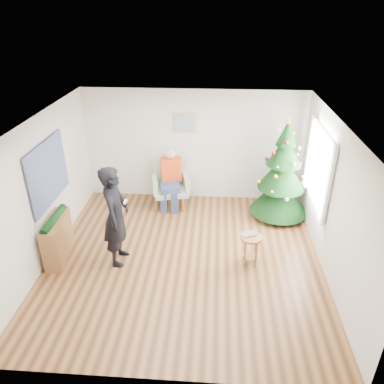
# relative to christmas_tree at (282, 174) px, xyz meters

# --- Properties ---
(floor) EXTENTS (5.00, 5.00, 0.00)m
(floor) POSITION_rel_christmas_tree_xyz_m (-1.94, -1.72, -1.02)
(floor) COLOR brown
(floor) RESTS_ON ground
(ceiling) EXTENTS (5.00, 5.00, 0.00)m
(ceiling) POSITION_rel_christmas_tree_xyz_m (-1.94, -1.72, 1.58)
(ceiling) COLOR white
(ceiling) RESTS_ON wall_back
(wall_back) EXTENTS (5.00, 0.00, 5.00)m
(wall_back) POSITION_rel_christmas_tree_xyz_m (-1.94, 0.78, 0.28)
(wall_back) COLOR silver
(wall_back) RESTS_ON floor
(wall_front) EXTENTS (5.00, 0.00, 5.00)m
(wall_front) POSITION_rel_christmas_tree_xyz_m (-1.94, -4.22, 0.28)
(wall_front) COLOR silver
(wall_front) RESTS_ON floor
(wall_left) EXTENTS (0.00, 5.00, 5.00)m
(wall_left) POSITION_rel_christmas_tree_xyz_m (-4.44, -1.72, 0.28)
(wall_left) COLOR silver
(wall_left) RESTS_ON floor
(wall_right) EXTENTS (0.00, 5.00, 5.00)m
(wall_right) POSITION_rel_christmas_tree_xyz_m (0.56, -1.72, 0.28)
(wall_right) COLOR silver
(wall_right) RESTS_ON floor
(window_panel) EXTENTS (0.04, 1.30, 1.40)m
(window_panel) POSITION_rel_christmas_tree_xyz_m (0.53, -0.72, 0.48)
(window_panel) COLOR white
(window_panel) RESTS_ON wall_right
(curtains) EXTENTS (0.05, 1.75, 1.50)m
(curtains) POSITION_rel_christmas_tree_xyz_m (0.50, -0.72, 0.48)
(curtains) COLOR white
(curtains) RESTS_ON wall_right
(christmas_tree) EXTENTS (1.25, 1.25, 2.26)m
(christmas_tree) POSITION_rel_christmas_tree_xyz_m (0.00, 0.00, 0.00)
(christmas_tree) COLOR #3F2816
(christmas_tree) RESTS_ON floor
(stool) EXTENTS (0.40, 0.40, 0.59)m
(stool) POSITION_rel_christmas_tree_xyz_m (-0.74, -1.77, -0.71)
(stool) COLOR brown
(stool) RESTS_ON floor
(laptop) EXTENTS (0.39, 0.33, 0.03)m
(laptop) POSITION_rel_christmas_tree_xyz_m (-0.74, -1.77, -0.41)
(laptop) COLOR silver
(laptop) RESTS_ON stool
(armchair) EXTENTS (0.94, 0.90, 1.04)m
(armchair) POSITION_rel_christmas_tree_xyz_m (-2.44, 0.34, -0.63)
(armchair) COLOR #98AB8A
(armchair) RESTS_ON floor
(seated_person) EXTENTS (0.53, 0.71, 1.36)m
(seated_person) POSITION_rel_christmas_tree_xyz_m (-2.43, 0.29, -0.31)
(seated_person) COLOR navy
(seated_person) RESTS_ON armchair
(standing_man) EXTENTS (0.45, 0.69, 1.88)m
(standing_man) POSITION_rel_christmas_tree_xyz_m (-3.12, -1.83, -0.07)
(standing_man) COLOR black
(standing_man) RESTS_ON floor
(game_controller) EXTENTS (0.04, 0.13, 0.04)m
(game_controller) POSITION_rel_christmas_tree_xyz_m (-2.92, -1.86, 0.24)
(game_controller) COLOR white
(game_controller) RESTS_ON standing_man
(console) EXTENTS (0.42, 1.03, 0.80)m
(console) POSITION_rel_christmas_tree_xyz_m (-4.27, -1.81, -0.62)
(console) COLOR brown
(console) RESTS_ON floor
(garland) EXTENTS (0.14, 0.90, 0.14)m
(garland) POSITION_rel_christmas_tree_xyz_m (-4.27, -1.81, -0.20)
(garland) COLOR black
(garland) RESTS_ON console
(tapestry) EXTENTS (0.03, 1.50, 1.15)m
(tapestry) POSITION_rel_christmas_tree_xyz_m (-4.40, -1.42, 0.53)
(tapestry) COLOR black
(tapestry) RESTS_ON wall_left
(framed_picture) EXTENTS (0.52, 0.05, 0.42)m
(framed_picture) POSITION_rel_christmas_tree_xyz_m (-2.14, 0.74, 0.83)
(framed_picture) COLOR tan
(framed_picture) RESTS_ON wall_back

